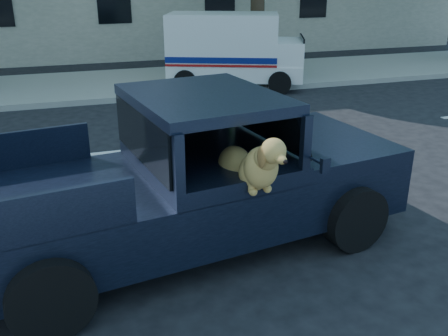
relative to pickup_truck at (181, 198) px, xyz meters
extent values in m
plane|color=black|center=(-0.10, 0.31, -0.64)|extent=(120.00, 120.00, 0.00)
cube|color=gray|center=(-0.10, 9.51, -0.56)|extent=(60.00, 4.00, 0.15)
cylinder|color=#332619|center=(4.90, 9.91, 1.56)|extent=(0.44, 0.44, 4.40)
cube|color=black|center=(0.08, 0.03, 0.00)|extent=(5.49, 2.76, 0.67)
cube|color=black|center=(1.93, 0.31, 0.42)|extent=(1.79, 2.22, 0.16)
cube|color=black|center=(0.33, 0.07, 1.18)|extent=(1.83, 2.15, 0.12)
cube|color=black|center=(1.14, 0.19, 0.83)|extent=(0.51, 1.76, 0.57)
cube|color=black|center=(0.60, -0.35, 0.19)|extent=(0.63, 0.63, 0.38)
cube|color=black|center=(1.31, -1.06, 0.66)|extent=(0.11, 0.06, 0.16)
cube|color=silver|center=(3.65, 8.41, -0.14)|extent=(4.17, 3.03, 0.45)
cube|color=silver|center=(3.32, 8.55, 0.77)|extent=(3.50, 2.76, 1.36)
cube|color=silver|center=(5.03, 7.84, 0.41)|extent=(1.39, 1.86, 0.63)
cube|color=navy|center=(2.99, 7.74, 0.27)|extent=(2.85, 1.18, 0.16)
cube|color=#9E0F0F|center=(2.99, 7.74, 0.12)|extent=(2.85, 1.18, 0.06)
camera|label=1|loc=(-1.20, -5.33, 2.54)|focal=40.00mm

